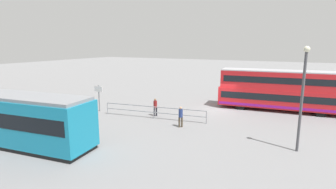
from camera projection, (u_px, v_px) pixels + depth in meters
ground_plane at (220, 110)px, 25.80m from camera, size 160.00×160.00×0.00m
double_decker_bus at (282, 90)px, 25.30m from camera, size 12.07×3.62×3.92m
tram_yellow at (3, 117)px, 17.23m from camera, size 13.26×4.06×3.29m
pedestrian_near_railing at (155, 106)px, 23.54m from camera, size 0.45×0.45×1.61m
pedestrian_crossing at (181, 115)px, 20.38m from camera, size 0.45×0.45×1.65m
pedestrian_railing at (154, 110)px, 22.77m from camera, size 9.25×1.33×1.08m
info_sign at (99, 94)px, 25.04m from camera, size 0.94×0.12×2.56m
street_lamp at (303, 91)px, 15.26m from camera, size 0.36×0.36×6.30m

